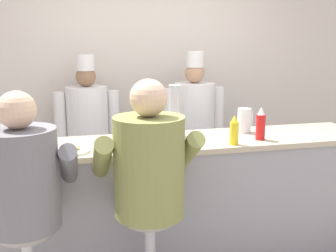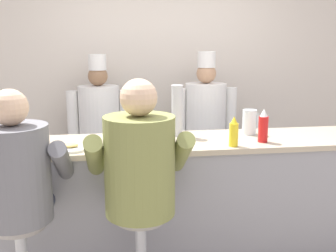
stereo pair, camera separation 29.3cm
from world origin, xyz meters
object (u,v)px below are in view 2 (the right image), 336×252
at_px(cook_in_whites_far, 205,125).
at_px(ketchup_bottle_red, 263,127).
at_px(cup_stack_steel, 177,110).
at_px(coffee_mug_white, 6,137).
at_px(mustard_bottle_yellow, 234,132).
at_px(cereal_bowl, 135,146).
at_px(diner_seated_olive, 139,170).
at_px(cook_in_whites_near, 100,127).
at_px(diner_seated_grey, 17,179).
at_px(water_pitcher_clear, 249,122).
at_px(breakfast_plate, 71,148).

bearing_deg(cook_in_whites_far, ketchup_bottle_red, -81.85).
bearing_deg(cup_stack_steel, coffee_mug_white, -177.03).
relative_size(mustard_bottle_yellow, cereal_bowl, 1.37).
xyz_separation_m(diner_seated_olive, cook_in_whites_near, (-0.29, 1.64, -0.07)).
height_order(diner_seated_grey, cook_in_whites_near, cook_in_whites_near).
xyz_separation_m(water_pitcher_clear, cereal_bowl, (-0.95, -0.34, -0.08)).
height_order(cook_in_whites_near, cook_in_whites_far, cook_in_whites_far).
xyz_separation_m(cereal_bowl, cook_in_whites_far, (0.80, 1.22, -0.13)).
bearing_deg(cook_in_whites_near, breakfast_plate, -97.23).
bearing_deg(coffee_mug_white, cup_stack_steel, 2.97).
xyz_separation_m(breakfast_plate, cook_in_whites_far, (1.24, 1.16, -0.12)).
bearing_deg(cook_in_whites_far, breakfast_plate, -136.89).
distance_m(cup_stack_steel, cook_in_whites_near, 1.19).
distance_m(cereal_bowl, diner_seated_olive, 0.32).
xyz_separation_m(cup_stack_steel, diner_seated_grey, (-1.09, -0.69, -0.27)).
height_order(coffee_mug_white, diner_seated_grey, diner_seated_grey).
xyz_separation_m(ketchup_bottle_red, water_pitcher_clear, (-0.01, 0.26, -0.02)).
bearing_deg(ketchup_bottle_red, water_pitcher_clear, 92.82).
height_order(mustard_bottle_yellow, coffee_mug_white, mustard_bottle_yellow).
bearing_deg(cook_in_whites_near, cereal_bowl, -78.12).
bearing_deg(mustard_bottle_yellow, diner_seated_grey, -168.11).
xyz_separation_m(mustard_bottle_yellow, water_pitcher_clear, (0.24, 0.35, -0.00)).
bearing_deg(coffee_mug_white, mustard_bottle_yellow, -11.15).
height_order(coffee_mug_white, cup_stack_steel, cup_stack_steel).
height_order(ketchup_bottle_red, breakfast_plate, ketchup_bottle_red).
height_order(ketchup_bottle_red, diner_seated_grey, diner_seated_grey).
height_order(cereal_bowl, coffee_mug_white, coffee_mug_white).
bearing_deg(cup_stack_steel, ketchup_bottle_red, -26.52).
relative_size(coffee_mug_white, diner_seated_olive, 0.09).
height_order(breakfast_plate, diner_seated_grey, diner_seated_grey).
bearing_deg(breakfast_plate, cook_in_whites_near, 82.77).
height_order(water_pitcher_clear, diner_seated_olive, diner_seated_olive).
bearing_deg(coffee_mug_white, cook_in_whites_far, 27.72).
distance_m(diner_seated_grey, diner_seated_olive, 0.73).
relative_size(mustard_bottle_yellow, cook_in_whites_near, 0.13).
distance_m(ketchup_bottle_red, cup_stack_steel, 0.68).
bearing_deg(diner_seated_olive, cup_stack_steel, 62.81).
distance_m(mustard_bottle_yellow, diner_seated_grey, 1.48).
bearing_deg(cook_in_whites_far, water_pitcher_clear, -80.29).
relative_size(mustard_bottle_yellow, breakfast_plate, 0.94).
bearing_deg(cereal_bowl, diner_seated_olive, -88.83).
distance_m(water_pitcher_clear, cook_in_whites_far, 0.92).
bearing_deg(coffee_mug_white, cereal_bowl, -18.64).
xyz_separation_m(coffee_mug_white, cup_stack_steel, (1.29, 0.07, 0.16)).
bearing_deg(cook_in_whites_near, cook_in_whites_far, -5.95).
distance_m(breakfast_plate, cup_stack_steel, 0.89).
bearing_deg(cereal_bowl, coffee_mug_white, 161.36).
distance_m(mustard_bottle_yellow, breakfast_plate, 1.15).
bearing_deg(cereal_bowl, mustard_bottle_yellow, -0.70).
bearing_deg(diner_seated_grey, water_pitcher_clear, 21.30).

